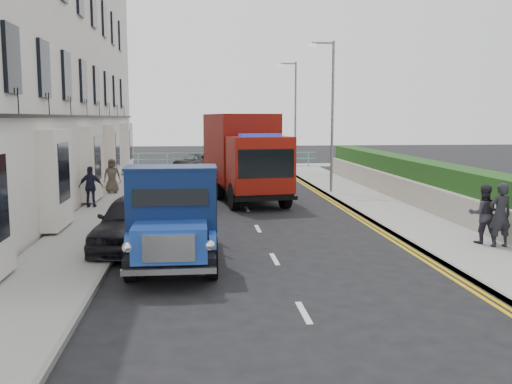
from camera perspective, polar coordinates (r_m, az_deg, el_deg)
name	(u,v)px	position (r m, az deg, el deg)	size (l,w,h in m)	color
ground	(287,282)	(12.61, 3.10, -8.95)	(120.00, 120.00, 0.00)	black
pavement_west	(108,214)	(21.49, -14.62, -2.15)	(2.40, 38.00, 0.12)	gray
pavement_east	(387,209)	(22.42, 12.96, -1.71)	(2.60, 38.00, 0.12)	gray
promenade	(224,166)	(41.13, -3.20, 2.58)	(30.00, 2.50, 0.12)	gray
sea_plane	(213,146)	(72.05, -4.36, 4.62)	(120.00, 120.00, 0.00)	slate
terrace_west	(11,29)	(26.31, -23.33, 14.75)	(6.31, 30.20, 14.25)	white
garden_east	(436,187)	(22.99, 17.53, 0.47)	(1.45, 28.00, 1.75)	#B2AD9E
seafront_railing	(225,160)	(40.30, -3.15, 3.22)	(13.00, 0.08, 1.11)	#59B2A5
lamp_mid	(330,108)	(26.65, 7.40, 8.35)	(1.23, 0.18, 7.00)	slate
lamp_far	(294,110)	(36.45, 3.77, 8.14)	(1.23, 0.18, 7.00)	slate
bedford_lorry	(173,223)	(13.42, -8.34, -3.12)	(2.10, 5.15, 2.42)	black
red_lorry	(243,154)	(24.80, -1.26, 3.80)	(3.40, 7.35, 3.71)	black
parked_car_front	(136,221)	(15.90, -11.91, -2.86)	(1.78, 4.42, 1.51)	black
parked_car_mid	(177,204)	(19.37, -7.86, -1.24)	(1.38, 3.95, 1.30)	#6190D0
parked_car_rear	(182,185)	(24.56, -7.45, 0.71)	(1.95, 4.80, 1.39)	#B2B3B7
seafront_car_left	(201,165)	(34.43, -5.47, 2.72)	(2.42, 5.24, 1.46)	black
seafront_car_right	(260,160)	(37.86, 0.37, 3.26)	(1.85, 4.60, 1.57)	#B5B6BA
pedestrian_east_near	(500,215)	(16.51, 23.23, -2.12)	(0.63, 0.41, 1.73)	black
pedestrian_east_far	(483,214)	(16.83, 21.78, -2.06)	(0.79, 0.61, 1.62)	#2C2932
pedestrian_west_near	(91,187)	(22.79, -16.18, 0.50)	(0.93, 0.39, 1.58)	black
pedestrian_west_far	(112,176)	(26.87, -14.21, 1.57)	(0.77, 0.50, 1.57)	#483F34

